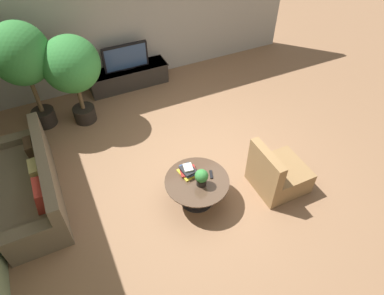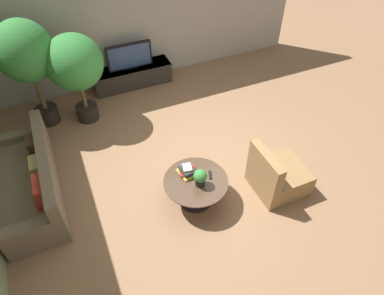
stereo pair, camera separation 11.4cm
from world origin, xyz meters
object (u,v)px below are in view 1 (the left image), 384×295
object	(u,v)px
coffee_table	(197,186)
couch_by_wall	(32,186)
television	(126,57)
potted_palm_corner	(72,67)
armchair_wicker	(277,174)
media_console	(128,77)
potted_plant_tabletop	(201,177)
potted_palm_tall	(22,58)

from	to	relation	value
coffee_table	couch_by_wall	distance (m)	2.54
television	potted_palm_corner	xyz separation A→B (m)	(-1.16, -0.78, 0.49)
armchair_wicker	media_console	bearing A→B (deg)	18.32
coffee_table	potted_plant_tabletop	distance (m)	0.31
potted_palm_corner	potted_palm_tall	bearing A→B (deg)	163.46
television	armchair_wicker	bearing A→B (deg)	-71.67
television	potted_palm_corner	bearing A→B (deg)	-146.13
coffee_table	armchair_wicker	distance (m)	1.32
television	couch_by_wall	xyz separation A→B (m)	(-2.31, -2.40, -0.43)
coffee_table	potted_plant_tabletop	bearing A→B (deg)	-72.53
television	couch_by_wall	distance (m)	3.36
media_console	coffee_table	xyz separation A→B (m)	(-0.02, -3.51, 0.08)
coffee_table	armchair_wicker	xyz separation A→B (m)	(1.28, -0.30, -0.04)
couch_by_wall	potted_plant_tabletop	size ratio (longest dim) A/B	7.58
coffee_table	potted_palm_corner	distance (m)	3.09
media_console	potted_palm_corner	bearing A→B (deg)	-146.07
potted_palm_tall	media_console	bearing A→B (deg)	16.55
potted_plant_tabletop	armchair_wicker	bearing A→B (deg)	-9.37
potted_palm_tall	armchair_wicker	bearing A→B (deg)	-45.78
television	potted_plant_tabletop	size ratio (longest dim) A/B	3.37
media_console	potted_palm_tall	bearing A→B (deg)	-163.45
coffee_table	couch_by_wall	world-z (taller)	couch_by_wall
television	couch_by_wall	bearing A→B (deg)	-133.93
television	potted_palm_tall	distance (m)	2.11
potted_plant_tabletop	television	bearing A→B (deg)	90.08
media_console	television	size ratio (longest dim) A/B	1.80
television	potted_palm_corner	size ratio (longest dim) A/B	0.55
armchair_wicker	potted_palm_tall	world-z (taller)	potted_palm_tall
couch_by_wall	armchair_wicker	world-z (taller)	armchair_wicker
coffee_table	potted_plant_tabletop	size ratio (longest dim) A/B	3.41
potted_plant_tabletop	coffee_table	bearing A→B (deg)	107.47
coffee_table	couch_by_wall	xyz separation A→B (m)	(-2.29, 1.11, -0.03)
media_console	potted_palm_tall	xyz separation A→B (m)	(-1.90, -0.56, 1.22)
armchair_wicker	potted_palm_corner	world-z (taller)	potted_palm_corner
couch_by_wall	potted_plant_tabletop	world-z (taller)	couch_by_wall
media_console	couch_by_wall	world-z (taller)	couch_by_wall
potted_palm_tall	potted_palm_corner	world-z (taller)	potted_palm_tall
media_console	potted_plant_tabletop	xyz separation A→B (m)	(0.00, -3.60, 0.38)
armchair_wicker	potted_plant_tabletop	size ratio (longest dim) A/B	2.99
media_console	potted_palm_corner	world-z (taller)	potted_palm_corner
armchair_wicker	potted_plant_tabletop	xyz separation A→B (m)	(-1.26, 0.21, 0.34)
media_console	television	world-z (taller)	television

